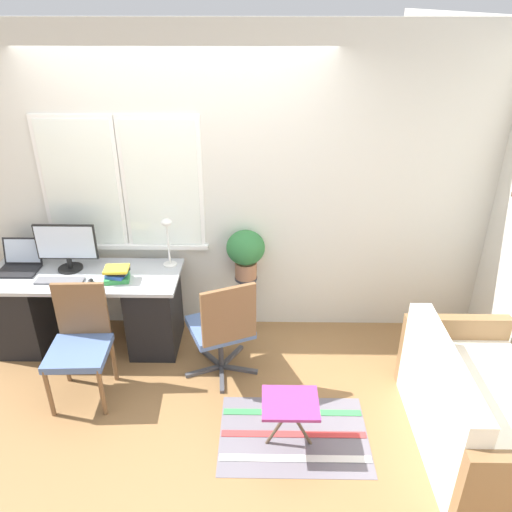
# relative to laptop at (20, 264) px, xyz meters

# --- Properties ---
(ground_plane) EXTENTS (14.00, 14.00, 0.00)m
(ground_plane) POSITION_rel_laptop_xyz_m (1.42, -0.40, -0.78)
(ground_plane) COLOR olive
(wall_back_with_window) EXTENTS (9.00, 0.12, 2.70)m
(wall_back_with_window) POSITION_rel_laptop_xyz_m (1.40, 0.30, 0.57)
(wall_back_with_window) COLOR silver
(wall_back_with_window) RESTS_ON ground_plane
(desk) EXTENTS (1.64, 0.63, 0.72)m
(desk) POSITION_rel_laptop_xyz_m (0.57, -0.09, -0.40)
(desk) COLOR #B2B7BC
(desk) RESTS_ON ground_plane
(laptop) EXTENTS (0.33, 0.29, 0.25)m
(laptop) POSITION_rel_laptop_xyz_m (0.00, 0.00, 0.00)
(laptop) COLOR black
(laptop) RESTS_ON desk
(monitor) EXTENTS (0.52, 0.21, 0.42)m
(monitor) POSITION_rel_laptop_xyz_m (0.43, 0.01, 0.17)
(monitor) COLOR black
(monitor) RESTS_ON desk
(keyboard) EXTENTS (0.39, 0.11, 0.02)m
(keyboard) POSITION_rel_laptop_xyz_m (0.42, -0.21, -0.05)
(keyboard) COLOR slate
(keyboard) RESTS_ON desk
(mouse) EXTENTS (0.04, 0.07, 0.04)m
(mouse) POSITION_rel_laptop_xyz_m (0.68, -0.23, -0.04)
(mouse) COLOR black
(mouse) RESTS_ON desk
(desk_lamp) EXTENTS (0.12, 0.12, 0.44)m
(desk_lamp) POSITION_rel_laptop_xyz_m (1.28, 0.10, 0.24)
(desk_lamp) COLOR white
(desk_lamp) RESTS_ON desk
(book_stack) EXTENTS (0.22, 0.19, 0.12)m
(book_stack) POSITION_rel_laptop_xyz_m (0.89, -0.18, 0.00)
(book_stack) COLOR green
(book_stack) RESTS_ON desk
(desk_chair_wooden) EXTENTS (0.46, 0.47, 0.91)m
(desk_chair_wooden) POSITION_rel_laptop_xyz_m (0.71, -0.71, -0.29)
(desk_chair_wooden) COLOR brown
(desk_chair_wooden) RESTS_ON ground_plane
(office_chair_swivel) EXTENTS (0.62, 0.62, 0.92)m
(office_chair_swivel) POSITION_rel_laptop_xyz_m (1.79, -0.49, -0.30)
(office_chair_swivel) COLOR #47474C
(office_chair_swivel) RESTS_ON ground_plane
(couch_loveseat) EXTENTS (0.81, 1.41, 0.79)m
(couch_loveseat) POSITION_rel_laptop_xyz_m (3.58, -1.21, -0.49)
(couch_loveseat) COLOR white
(couch_loveseat) RESTS_ON ground_plane
(plant_stand) EXTENTS (0.20, 0.20, 0.57)m
(plant_stand) POSITION_rel_laptop_xyz_m (1.95, 0.16, -0.30)
(plant_stand) COLOR #333338
(plant_stand) RESTS_ON ground_plane
(potted_plant) EXTENTS (0.34, 0.34, 0.45)m
(potted_plant) POSITION_rel_laptop_xyz_m (1.95, 0.16, 0.06)
(potted_plant) COLOR #9E6B4C
(potted_plant) RESTS_ON plant_stand
(floor_rug_striped) EXTENTS (1.07, 0.75, 0.01)m
(floor_rug_striped) POSITION_rel_laptop_xyz_m (2.34, -1.15, -0.77)
(floor_rug_striped) COLOR slate
(floor_rug_striped) RESTS_ON ground_plane
(folding_stool) EXTENTS (0.39, 0.33, 0.40)m
(folding_stool) POSITION_rel_laptop_xyz_m (2.30, -1.23, -0.42)
(folding_stool) COLOR #93337A
(folding_stool) RESTS_ON ground_plane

